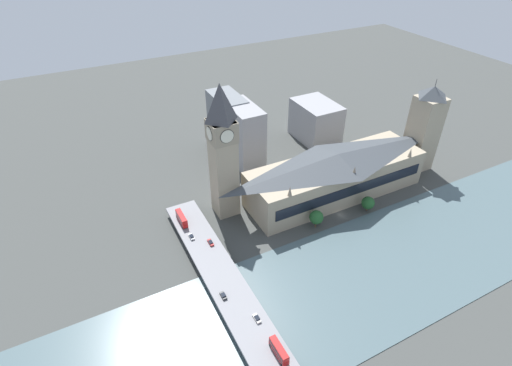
# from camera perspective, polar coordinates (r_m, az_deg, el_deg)

# --- Properties ---
(ground_plane) EXTENTS (600.00, 600.00, 0.00)m
(ground_plane) POSITION_cam_1_polar(r_m,az_deg,el_deg) (214.62, 12.04, -4.50)
(ground_plane) COLOR #424442
(river_water) EXTENTS (63.85, 360.00, 0.30)m
(river_water) POSITION_cam_1_polar(r_m,az_deg,el_deg) (195.31, 18.87, -10.65)
(river_water) COLOR #4C6066
(river_water) RESTS_ON ground_plane
(parliament_hall) EXTENTS (29.61, 100.58, 25.80)m
(parliament_hall) POSITION_cam_1_polar(r_m,az_deg,el_deg) (222.02, 11.34, 1.22)
(parliament_hall) COLOR tan
(parliament_hall) RESTS_ON ground_plane
(clock_tower) EXTENTS (12.72, 12.72, 70.73)m
(clock_tower) POSITION_cam_1_polar(r_m,az_deg,el_deg) (191.99, -4.77, 4.76)
(clock_tower) COLOR tan
(clock_tower) RESTS_ON ground_plane
(victoria_tower) EXTENTS (14.39, 14.39, 56.01)m
(victoria_tower) POSITION_cam_1_polar(r_m,az_deg,el_deg) (255.05, 22.83, 7.17)
(victoria_tower) COLOR tan
(victoria_tower) RESTS_ON ground_plane
(road_bridge) EXTENTS (159.71, 15.41, 4.60)m
(road_bridge) POSITION_cam_1_polar(r_m,az_deg,el_deg) (160.81, -1.21, -19.11)
(road_bridge) COLOR slate
(road_bridge) RESTS_ON ground_plane
(double_decker_bus_mid) EXTENTS (10.12, 2.60, 4.72)m
(double_decker_bus_mid) POSITION_cam_1_polar(r_m,az_deg,el_deg) (150.10, 3.29, -22.76)
(double_decker_bus_mid) COLOR red
(double_decker_bus_mid) RESTS_ON road_bridge
(double_decker_bus_rear) EXTENTS (11.41, 2.66, 4.74)m
(double_decker_bus_rear) POSITION_cam_1_polar(r_m,az_deg,el_deg) (200.24, -10.58, -4.95)
(double_decker_bus_rear) COLOR red
(double_decker_bus_rear) RESTS_ON road_bridge
(car_northbound_lead) EXTENTS (4.27, 1.86, 1.49)m
(car_northbound_lead) POSITION_cam_1_polar(r_m,az_deg,el_deg) (192.08, -9.21, -7.58)
(car_northbound_lead) COLOR silver
(car_northbound_lead) RESTS_ON road_bridge
(car_northbound_mid) EXTENTS (4.25, 1.82, 1.39)m
(car_northbound_mid) POSITION_cam_1_polar(r_m,az_deg,el_deg) (159.55, 0.14, -18.77)
(car_northbound_mid) COLOR silver
(car_northbound_mid) RESTS_ON road_bridge
(car_southbound_lead) EXTENTS (4.61, 1.79, 1.30)m
(car_southbound_lead) POSITION_cam_1_polar(r_m,az_deg,el_deg) (188.10, -6.51, -8.44)
(car_southbound_lead) COLOR maroon
(car_southbound_lead) RESTS_ON road_bridge
(car_southbound_mid) EXTENTS (4.11, 1.82, 1.40)m
(car_southbound_mid) POSITION_cam_1_polar(r_m,az_deg,el_deg) (166.61, -4.69, -15.72)
(car_southbound_mid) COLOR black
(car_southbound_mid) RESTS_ON road_bridge
(city_block_west) EXTENTS (32.63, 23.62, 25.90)m
(city_block_west) POSITION_cam_1_polar(r_m,az_deg,el_deg) (276.68, 8.52, 8.74)
(city_block_west) COLOR #939399
(city_block_west) RESTS_ON ground_plane
(city_block_center) EXTENTS (30.06, 16.37, 37.84)m
(city_block_center) POSITION_cam_1_polar(r_m,az_deg,el_deg) (257.64, -4.05, 8.46)
(city_block_center) COLOR slate
(city_block_center) RESTS_ON ground_plane
(city_block_east) EXTENTS (31.35, 15.75, 37.21)m
(city_block_east) POSITION_cam_1_polar(r_m,az_deg,el_deg) (244.80, -1.82, 6.94)
(city_block_east) COLOR #939399
(city_block_east) RESTS_ON ground_plane
(tree_embankment_near) EXTENTS (6.85, 6.85, 8.47)m
(tree_embankment_near) POSITION_cam_1_polar(r_m,az_deg,el_deg) (217.94, 15.71, -2.76)
(tree_embankment_near) COLOR brown
(tree_embankment_near) RESTS_ON ground_plane
(tree_embankment_mid) EXTENTS (7.05, 7.05, 9.99)m
(tree_embankment_mid) POSITION_cam_1_polar(r_m,az_deg,el_deg) (200.77, 8.62, -4.87)
(tree_embankment_mid) COLOR brown
(tree_embankment_mid) RESTS_ON ground_plane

